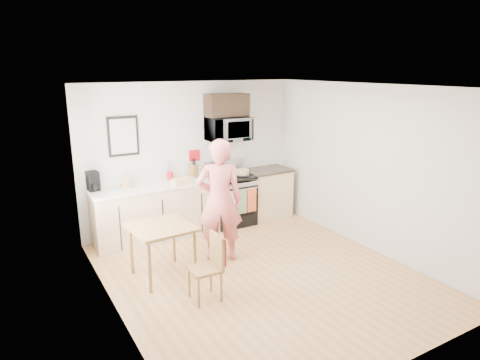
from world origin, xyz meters
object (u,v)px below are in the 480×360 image
person (220,201)px  chair (213,257)px  range (231,201)px  dining_table (162,232)px  cake (242,172)px  microwave (228,129)px

person → chair: 1.19m
range → dining_table: (-1.83, -1.34, 0.22)m
chair → cake: bearing=53.3°
range → dining_table: 2.28m
microwave → person: bearing=-123.4°
range → microwave: microwave is taller
chair → cake: (1.67, 2.13, 0.43)m
dining_table → cake: size_ratio=2.57×
microwave → dining_table: (-1.83, -1.45, -1.10)m
microwave → cake: 0.83m
range → microwave: (-0.00, 0.10, 1.32)m
cake → dining_table: bearing=-147.8°
dining_table → chair: (0.35, -0.86, -0.11)m
chair → cake: cake is taller
dining_table → person: bearing=5.9°
microwave → dining_table: microwave is taller
dining_table → cake: (2.02, 1.27, 0.31)m
person → chair: bearing=82.0°
range → microwave: 1.33m
dining_table → cake: bearing=32.2°
range → cake: size_ratio=3.75×
person → cake: person is taller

